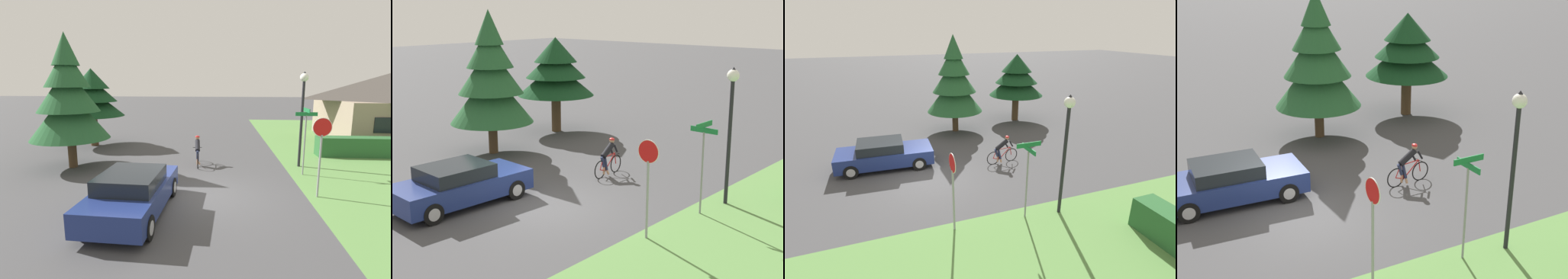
% 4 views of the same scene
% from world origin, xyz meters
% --- Properties ---
extents(ground_plane, '(140.00, 140.00, 0.00)m').
position_xyz_m(ground_plane, '(0.00, 0.00, 0.00)').
color(ground_plane, '#424244').
extents(cottage_house, '(8.67, 8.09, 4.66)m').
position_xyz_m(cottage_house, '(12.07, 11.50, 2.38)').
color(cottage_house, gray).
rests_on(cottage_house, ground).
extents(sedan_left_lane, '(2.12, 4.56, 1.35)m').
position_xyz_m(sedan_left_lane, '(-2.07, -1.61, 0.67)').
color(sedan_left_lane, navy).
rests_on(sedan_left_lane, ground).
extents(cyclist, '(0.44, 1.74, 1.42)m').
position_xyz_m(cyclist, '(-0.53, 3.98, 0.69)').
color(cyclist, black).
rests_on(cyclist, ground).
extents(stop_sign, '(0.65, 0.07, 2.79)m').
position_xyz_m(stop_sign, '(3.93, 0.21, 1.93)').
color(stop_sign, gray).
rests_on(stop_sign, ground).
extents(street_lamp, '(0.38, 0.38, 4.42)m').
position_xyz_m(street_lamp, '(4.26, 4.12, 3.11)').
color(street_lamp, black).
rests_on(street_lamp, ground).
extents(street_name_sign, '(0.90, 0.90, 2.87)m').
position_xyz_m(street_name_sign, '(4.10, 2.79, 1.97)').
color(street_name_sign, gray).
rests_on(street_name_sign, ground).
extents(conifer_tall_near, '(3.54, 3.54, 6.12)m').
position_xyz_m(conifer_tall_near, '(-6.34, 3.20, 3.20)').
color(conifer_tall_near, '#4C3823').
rests_on(conifer_tall_near, ground).
extents(conifer_tall_far, '(3.84, 3.84, 4.75)m').
position_xyz_m(conifer_tall_far, '(-7.31, 8.08, 3.09)').
color(conifer_tall_far, '#4C3823').
rests_on(conifer_tall_far, ground).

